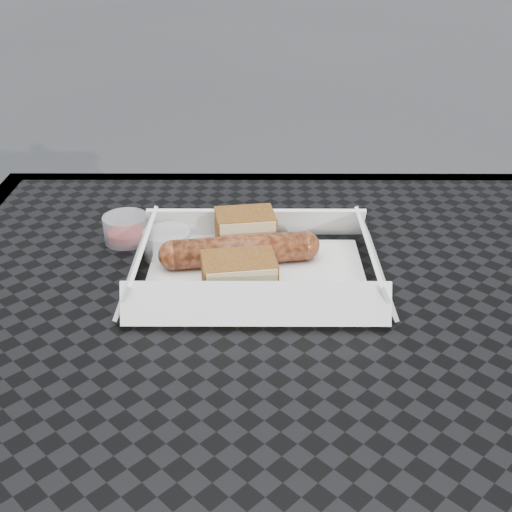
% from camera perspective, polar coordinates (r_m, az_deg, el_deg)
% --- Properties ---
extents(patio_table, '(0.80, 0.80, 0.74)m').
position_cam_1_polar(patio_table, '(0.61, 5.12, -13.62)').
color(patio_table, black).
rests_on(patio_table, ground).
extents(food_tray, '(0.22, 0.15, 0.00)m').
position_cam_1_polar(food_tray, '(0.65, 0.00, -1.74)').
color(food_tray, white).
rests_on(food_tray, patio_table).
extents(bratwurst, '(0.17, 0.05, 0.03)m').
position_cam_1_polar(bratwurst, '(0.66, -1.43, 0.51)').
color(bratwurst, brown).
rests_on(bratwurst, food_tray).
extents(bread_near, '(0.07, 0.05, 0.04)m').
position_cam_1_polar(bread_near, '(0.69, -0.97, 2.37)').
color(bread_near, brown).
rests_on(bread_near, food_tray).
extents(bread_far, '(0.08, 0.06, 0.04)m').
position_cam_1_polar(bread_far, '(0.61, -1.52, -1.67)').
color(bread_far, brown).
rests_on(bread_far, food_tray).
extents(veg_garnish, '(0.03, 0.03, 0.00)m').
position_cam_1_polar(veg_garnish, '(0.61, 6.57, -3.65)').
color(veg_garnish, '#E6570A').
rests_on(veg_garnish, food_tray).
extents(napkin, '(0.14, 0.14, 0.00)m').
position_cam_1_polar(napkin, '(0.70, -4.29, 0.68)').
color(napkin, white).
rests_on(napkin, patio_table).
extents(condiment_cup_sauce, '(0.05, 0.05, 0.03)m').
position_cam_1_polar(condiment_cup_sauce, '(0.73, -11.47, 2.40)').
color(condiment_cup_sauce, maroon).
rests_on(condiment_cup_sauce, patio_table).
extents(condiment_cup_empty, '(0.05, 0.05, 0.03)m').
position_cam_1_polar(condiment_cup_empty, '(0.69, -7.88, 1.04)').
color(condiment_cup_empty, silver).
rests_on(condiment_cup_empty, patio_table).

